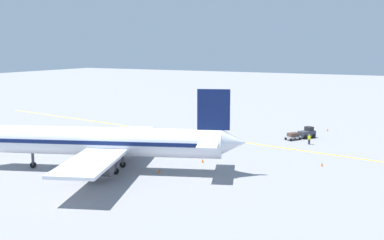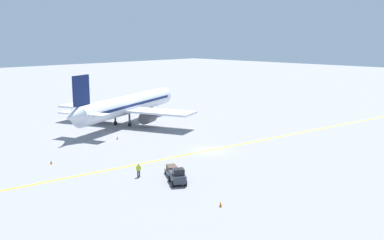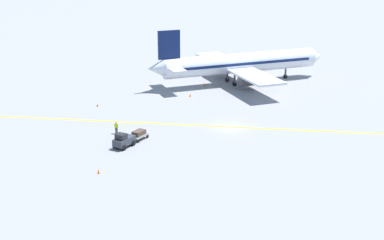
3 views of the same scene
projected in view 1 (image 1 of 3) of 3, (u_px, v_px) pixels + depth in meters
ground_plane at (215, 138)px, 77.74m from camera, size 400.00×400.00×0.00m
apron_yellow_centreline at (215, 138)px, 77.74m from camera, size 17.86×118.78×0.01m
airplane_at_gate at (107, 142)px, 56.91m from camera, size 28.03×34.25×10.60m
baggage_tug_dark at (307, 133)px, 77.99m from camera, size 3.34×2.87×2.11m
baggage_cart_trailing at (293, 136)px, 76.34m from camera, size 2.95×2.55×1.24m
ground_crew_worker at (309, 139)px, 72.73m from camera, size 0.34×0.55×1.68m
traffic_cone_near_nose at (328, 130)px, 84.44m from camera, size 0.32×0.32×0.55m
traffic_cone_mid_apron at (203, 160)px, 61.44m from camera, size 0.32×0.32×0.55m
traffic_cone_by_wingtip at (159, 171)px, 56.39m from camera, size 0.32×0.32×0.55m
traffic_cone_far_edge at (322, 164)px, 59.51m from camera, size 0.32×0.32×0.55m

